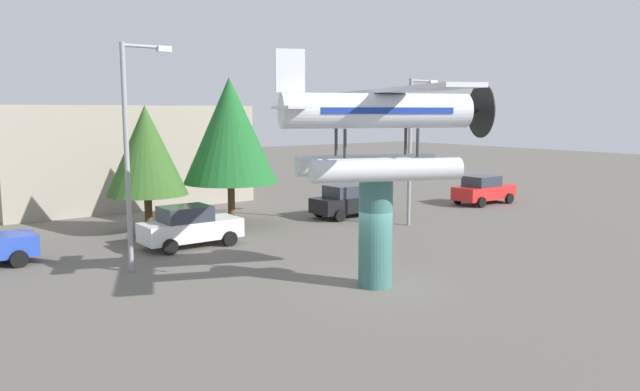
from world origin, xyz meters
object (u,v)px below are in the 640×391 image
(car_mid_white, at_px, (190,226))
(tree_center_back, at_px, (230,130))
(streetlight_secondary, at_px, (413,140))
(car_far_black, at_px, (348,201))
(display_pedestal, at_px, (375,233))
(storefront_building, at_px, (126,156))
(streetlight_primary, at_px, (132,141))
(car_distant_red, at_px, (483,190))
(tree_east, at_px, (146,151))
(floatplane_monument, at_px, (381,126))

(car_mid_white, distance_m, tree_center_back, 6.66)
(car_mid_white, height_order, streetlight_secondary, streetlight_secondary)
(car_far_black, xyz_separation_m, streetlight_secondary, (1.09, -3.73, 3.40))
(car_mid_white, height_order, car_far_black, same)
(display_pedestal, height_order, storefront_building, storefront_building)
(streetlight_primary, distance_m, tree_center_back, 9.55)
(tree_center_back, bearing_deg, display_pedestal, -97.77)
(car_distant_red, height_order, storefront_building, storefront_building)
(streetlight_primary, distance_m, tree_east, 7.12)
(car_mid_white, xyz_separation_m, tree_east, (-0.27, 3.88, 3.02))
(streetlight_primary, bearing_deg, streetlight_secondary, 2.08)
(display_pedestal, bearing_deg, streetlight_primary, 129.83)
(car_distant_red, bearing_deg, car_mid_white, -178.99)
(streetlight_primary, height_order, storefront_building, streetlight_primary)
(floatplane_monument, height_order, car_distant_red, floatplane_monument)
(floatplane_monument, distance_m, streetlight_secondary, 11.44)
(car_mid_white, xyz_separation_m, streetlight_secondary, (11.20, -2.00, 3.40))
(display_pedestal, xyz_separation_m, storefront_building, (-0.34, 22.00, 1.23))
(storefront_building, bearing_deg, tree_center_back, -77.19)
(display_pedestal, xyz_separation_m, tree_center_back, (1.75, 12.82, 2.96))
(floatplane_monument, bearing_deg, car_mid_white, 126.98)
(display_pedestal, relative_size, car_mid_white, 0.85)
(floatplane_monument, xyz_separation_m, car_mid_white, (-2.38, 9.22, -4.37))
(display_pedestal, xyz_separation_m, streetlight_secondary, (8.94, 7.17, 2.49))
(floatplane_monument, xyz_separation_m, streetlight_secondary, (8.82, 7.22, -0.97))
(streetlight_secondary, bearing_deg, streetlight_primary, -177.92)
(floatplane_monument, bearing_deg, storefront_building, 113.69)
(car_mid_white, distance_m, tree_east, 4.93)
(streetlight_primary, distance_m, streetlight_secondary, 14.50)
(streetlight_secondary, bearing_deg, car_far_black, 106.36)
(car_far_black, relative_size, streetlight_secondary, 0.58)
(storefront_building, relative_size, tree_east, 2.44)
(display_pedestal, distance_m, streetlight_primary, 9.12)
(floatplane_monument, xyz_separation_m, tree_center_back, (1.63, 12.87, -0.50))
(tree_east, distance_m, tree_center_back, 4.37)
(car_mid_white, relative_size, car_far_black, 1.00)
(display_pedestal, xyz_separation_m, car_far_black, (7.85, 10.90, -0.91))
(car_distant_red, relative_size, tree_center_back, 0.57)
(car_distant_red, distance_m, storefront_building, 21.94)
(streetlight_primary, relative_size, storefront_building, 0.55)
(streetlight_primary, bearing_deg, display_pedestal, -50.17)
(streetlight_secondary, relative_size, tree_east, 1.22)
(car_mid_white, xyz_separation_m, car_distant_red, (19.85, 0.35, 0.00))
(car_far_black, bearing_deg, tree_center_back, 162.55)
(streetlight_primary, height_order, tree_east, streetlight_primary)
(floatplane_monument, height_order, tree_east, floatplane_monument)
(car_far_black, height_order, tree_center_back, tree_center_back)
(floatplane_monument, distance_m, tree_east, 13.44)
(car_mid_white, xyz_separation_m, tree_center_back, (4.01, 3.64, 3.87))
(car_far_black, distance_m, tree_east, 11.02)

